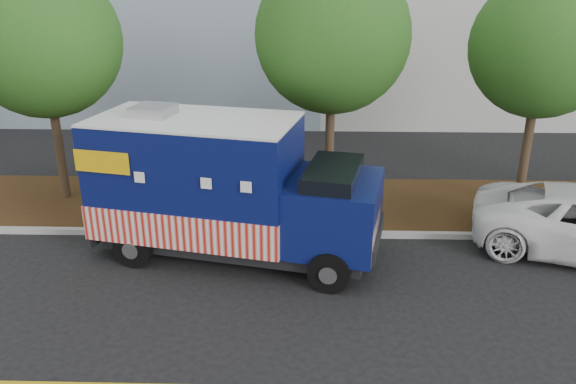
{
  "coord_description": "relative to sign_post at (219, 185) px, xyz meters",
  "views": [
    {
      "loc": [
        1.24,
        -12.0,
        6.5
      ],
      "look_at": [
        0.89,
        0.6,
        1.57
      ],
      "focal_mm": 35.0,
      "sensor_mm": 36.0,
      "label": 1
    }
  ],
  "objects": [
    {
      "name": "ground",
      "position": [
        1.01,
        -2.02,
        -1.2
      ],
      "size": [
        120.0,
        120.0,
        0.0
      ],
      "primitive_type": "plane",
      "color": "black",
      "rests_on": "ground"
    },
    {
      "name": "tree_a",
      "position": [
        -4.94,
        1.67,
        3.56
      ],
      "size": [
        4.27,
        4.27,
        6.91
      ],
      "color": "#38281C",
      "rests_on": "ground"
    },
    {
      "name": "mulch_strip",
      "position": [
        1.01,
        1.48,
        -1.12
      ],
      "size": [
        120.0,
        4.0,
        0.15
      ],
      "primitive_type": "cube",
      "color": "#311F0D",
      "rests_on": "ground"
    },
    {
      "name": "food_truck",
      "position": [
        0.32,
        -1.59,
        0.44
      ],
      "size": [
        7.24,
        3.92,
        3.63
      ],
      "rotation": [
        0.0,
        0.0,
        -0.22
      ],
      "color": "black",
      "rests_on": "ground"
    },
    {
      "name": "tree_c",
      "position": [
        8.6,
        1.46,
        3.47
      ],
      "size": [
        3.84,
        3.84,
        6.6
      ],
      "color": "#38281C",
      "rests_on": "ground"
    },
    {
      "name": "tree_b",
      "position": [
        3.02,
        1.66,
        3.71
      ],
      "size": [
        4.23,
        4.23,
        7.03
      ],
      "color": "#38281C",
      "rests_on": "ground"
    },
    {
      "name": "curb",
      "position": [
        1.01,
        -0.62,
        -1.12
      ],
      "size": [
        120.0,
        0.18,
        0.15
      ],
      "primitive_type": "cube",
      "color": "#9E9E99",
      "rests_on": "ground"
    },
    {
      "name": "sign_post",
      "position": [
        0.0,
        0.0,
        0.0
      ],
      "size": [
        0.06,
        0.06,
        2.4
      ],
      "primitive_type": "cube",
      "color": "#473828",
      "rests_on": "ground"
    }
  ]
}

